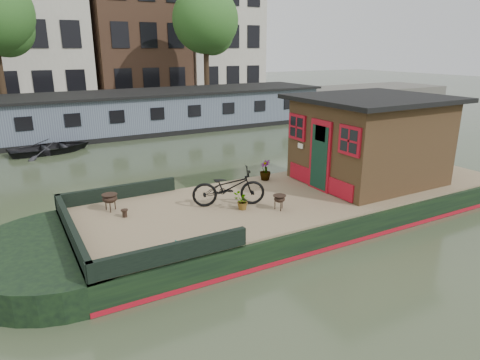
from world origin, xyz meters
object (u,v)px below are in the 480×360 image
cabin (370,139)px  brazier_front (279,202)px  bicycle (229,187)px  dinghy (51,145)px  brazier_rear (110,202)px

cabin → brazier_front: bearing=-168.5°
cabin → brazier_front: size_ratio=11.08×
cabin → bicycle: size_ratio=2.27×
brazier_front → dinghy: 12.46m
cabin → dinghy: (-7.32, 11.15, -1.53)m
cabin → dinghy: 13.42m
brazier_rear → dinghy: size_ratio=0.12×
dinghy → cabin: bearing=-154.3°
cabin → brazier_front: cabin is taller
brazier_front → brazier_rear: (-3.52, 1.89, 0.03)m
brazier_rear → cabin: bearing=-9.4°
brazier_front → brazier_rear: 4.00m
cabin → brazier_rear: 7.23m
bicycle → brazier_rear: bearing=88.8°
bicycle → brazier_front: bearing=-112.4°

